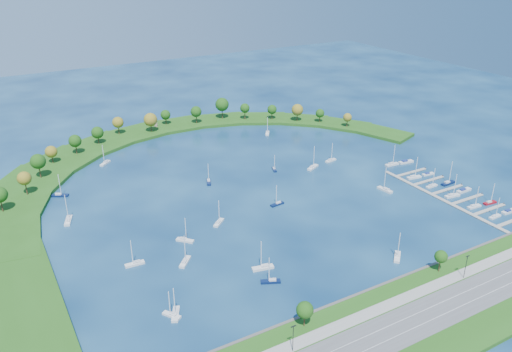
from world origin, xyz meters
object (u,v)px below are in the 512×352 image
harbor_tower (156,123)px  docked_boat_11 (406,162)px  moored_boat_11 (331,160)px  docked_boat_5 (464,190)px  moored_boat_0 (313,167)px  docked_boat_0 (495,216)px  docked_boat_6 (432,185)px  docked_boat_8 (414,177)px  moored_boat_8 (209,181)px  docked_boat_2 (474,206)px  moored_boat_16 (185,240)px  moored_boat_14 (397,256)px  moored_boat_18 (105,163)px  moored_boat_15 (263,267)px  moored_boat_2 (385,189)px  moored_boat_4 (277,203)px  moored_boat_6 (274,169)px  docked_boat_3 (490,202)px  moored_boat_9 (68,220)px  docked_boat_9 (428,174)px  moored_boat_1 (271,281)px  moored_boat_13 (60,195)px  moored_boat_12 (185,261)px  docked_boat_4 (452,195)px  docked_boat_7 (448,183)px  moored_boat_3 (135,263)px  docked_boat_10 (392,164)px  moored_boat_10 (219,222)px  moored_boat_5 (172,314)px  moored_boat_7 (176,313)px  moored_boat_17 (267,133)px  docked_boat_1 (509,211)px  dock_system (451,196)px

harbor_tower → docked_boat_11: bearing=-50.8°
moored_boat_11 → docked_boat_5: 78.05m
harbor_tower → moored_boat_0: bearing=-63.7°
docked_boat_0 → docked_boat_6: 39.89m
docked_boat_8 → docked_boat_5: bearing=-58.7°
moored_boat_8 → docked_boat_2: (103.51, -92.95, -0.00)m
moored_boat_16 → moored_boat_14: bearing=9.0°
moored_boat_18 → docked_boat_0: size_ratio=1.18×
moored_boat_15 → docked_boat_5: moored_boat_15 is taller
moored_boat_2 → moored_boat_14: (-40.61, -51.50, -0.02)m
moored_boat_4 → docked_boat_0: size_ratio=1.05×
moored_boat_6 → docked_boat_3: bearing=58.5°
harbor_tower → moored_boat_9: moored_boat_9 is taller
moored_boat_4 → docked_boat_9: moored_boat_4 is taller
moored_boat_14 → moored_boat_18: (-80.22, 163.19, 0.00)m
moored_boat_1 → moored_boat_13: moored_boat_13 is taller
moored_boat_18 → docked_boat_0: bearing=88.9°
moored_boat_12 → moored_boat_13: bearing=62.1°
moored_boat_9 → moored_boat_18: (33.88, 62.46, -0.05)m
moored_boat_6 → moored_boat_8: size_ratio=0.83×
moored_boat_13 → docked_boat_3: size_ratio=1.13×
docked_boat_4 → moored_boat_0: bearing=128.4°
docked_boat_6 → docked_boat_7: bearing=-13.0°
moored_boat_6 → moored_boat_13: bearing=-83.1°
harbor_tower → moored_boat_4: bearing=-84.7°
moored_boat_3 → docked_boat_7: bearing=-179.9°
docked_boat_2 → moored_boat_6: bearing=128.6°
moored_boat_8 → docked_boat_10: 110.57m
moored_boat_0 → moored_boat_18: (-104.85, 67.60, -0.04)m
moored_boat_11 → moored_boat_18: 136.68m
moored_boat_8 → moored_boat_10: size_ratio=0.99×
moored_boat_6 → docked_boat_8: (62.62, -49.04, 0.08)m
moored_boat_3 → moored_boat_5: bearing=95.3°
moored_boat_2 → moored_boat_4: size_ratio=1.19×
moored_boat_16 → docked_boat_11: 152.18m
moored_boat_7 → docked_boat_11: 184.27m
docked_boat_7 → docked_boat_10: bearing=99.5°
harbor_tower → docked_boat_10: docked_boat_10 is taller
moored_boat_8 → moored_boat_17: 88.06m
moored_boat_7 → docked_boat_1: moored_boat_7 is taller
moored_boat_4 → docked_boat_4: size_ratio=0.87×
moored_boat_12 → moored_boat_11: bearing=-22.0°
moored_boat_3 → moored_boat_17: moored_boat_17 is taller
moored_boat_10 → docked_boat_7: bearing=-51.2°
docked_boat_7 → moored_boat_11: bearing=118.2°
moored_boat_11 → moored_boat_2: bearing=-100.4°
moored_boat_0 → docked_boat_1: 106.44m
harbor_tower → moored_boat_10: moored_boat_10 is taller
dock_system → moored_boat_10: bearing=163.7°
dock_system → moored_boat_12: bearing=175.4°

